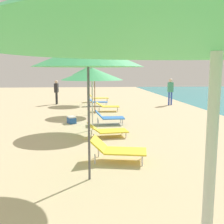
# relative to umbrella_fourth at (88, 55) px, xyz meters

# --- Properties ---
(umbrella_fourth) EXTENTS (2.24, 2.24, 2.90)m
(umbrella_fourth) POSITION_rel_umbrella_fourth_xyz_m (0.00, 0.00, 0.00)
(umbrella_fourth) COLOR #4C4C51
(umbrella_fourth) RESTS_ON ground
(lounger_fourth_shoreside) EXTENTS (1.51, 0.94, 0.61)m
(lounger_fourth_shoreside) POSITION_rel_umbrella_fourth_xyz_m (0.73, 1.12, -2.29)
(lounger_fourth_shoreside) COLOR yellow
(lounger_fourth_shoreside) RESTS_ON ground
(umbrella_fifth) EXTENTS (2.38, 2.38, 2.48)m
(umbrella_fifth) POSITION_rel_umbrella_fourth_xyz_m (0.17, 4.91, -0.42)
(umbrella_fifth) COLOR silver
(umbrella_fifth) RESTS_ON ground
(lounger_fifth_shoreside) EXTENTS (1.26, 0.71, 0.61)m
(lounger_fifth_shoreside) POSITION_rel_umbrella_fourth_xyz_m (0.90, 6.02, -2.29)
(lounger_fifth_shoreside) COLOR blue
(lounger_fifth_shoreside) RESTS_ON ground
(lounger_fifth_inland) EXTENTS (1.45, 0.83, 0.50)m
(lounger_fifth_inland) POSITION_rel_umbrella_fourth_xyz_m (0.65, 3.74, -2.36)
(lounger_fifth_inland) COLOR yellow
(lounger_fifth_inland) RESTS_ON ground
(umbrella_sixth) EXTENTS (1.98, 1.98, 2.42)m
(umbrella_sixth) POSITION_rel_umbrella_fourth_xyz_m (0.38, 8.95, -0.45)
(umbrella_sixth) COLOR olive
(umbrella_sixth) RESTS_ON ground
(lounger_sixth_shoreside) EXTENTS (1.37, 0.70, 0.53)m
(lounger_sixth_shoreside) POSITION_rel_umbrella_fourth_xyz_m (1.13, 9.88, -2.30)
(lounger_sixth_shoreside) COLOR yellow
(lounger_sixth_shoreside) RESTS_ON ground
(umbrella_farthest) EXTENTS (2.05, 2.05, 2.62)m
(umbrella_farthest) POSITION_rel_umbrella_fourth_xyz_m (-0.01, 13.38, -0.31)
(umbrella_farthest) COLOR silver
(umbrella_farthest) RESTS_ON ground
(lounger_farthest_shoreside) EXTENTS (1.53, 0.63, 0.67)m
(lounger_farthest_shoreside) POSITION_rel_umbrella_fourth_xyz_m (0.76, 14.67, -2.27)
(lounger_farthest_shoreside) COLOR yellow
(lounger_farthest_shoreside) RESTS_ON ground
(lounger_farthest_inland) EXTENTS (1.37, 0.71, 0.57)m
(lounger_farthest_inland) POSITION_rel_umbrella_fourth_xyz_m (0.63, 12.21, -2.30)
(lounger_farthest_inland) COLOR blue
(lounger_farthest_inland) RESTS_ON ground
(person_walking_near) EXTENTS (0.37, 0.24, 1.78)m
(person_walking_near) POSITION_rel_umbrella_fourth_xyz_m (5.61, 12.40, -1.51)
(person_walking_near) COLOR #334CB2
(person_walking_near) RESTS_ON ground
(person_walking_mid) EXTENTS (0.28, 0.39, 1.67)m
(person_walking_mid) POSITION_rel_umbrella_fourth_xyz_m (-2.15, 13.50, -1.59)
(person_walking_mid) COLOR #262628
(person_walking_mid) RESTS_ON ground
(cooler_box) EXTENTS (0.45, 0.53, 0.31)m
(cooler_box) POSITION_rel_umbrella_fourth_xyz_m (-0.73, 6.40, -2.45)
(cooler_box) COLOR #2659B2
(cooler_box) RESTS_ON ground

